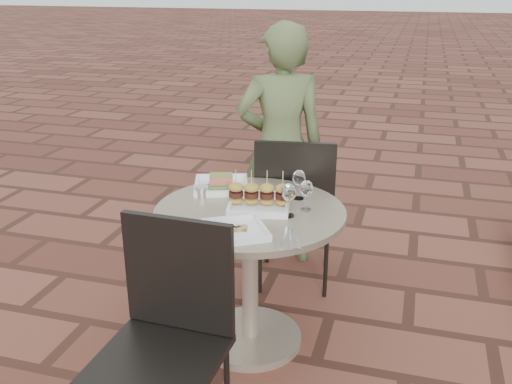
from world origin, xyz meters
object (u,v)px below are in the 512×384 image
(cafe_table, at_px, (250,256))
(chair_near, at_px, (168,323))
(chair_far, at_px, (295,201))
(plate_salmon, at_px, (221,184))
(plate_tuna, at_px, (235,230))
(diner, at_px, (280,148))
(plate_sliders, at_px, (259,198))

(cafe_table, distance_m, chair_near, 0.73)
(chair_far, height_order, chair_near, same)
(plate_salmon, relative_size, plate_tuna, 0.99)
(chair_far, bearing_deg, plate_tuna, 76.52)
(diner, xyz_separation_m, plate_tuna, (0.10, -1.21, -0.01))
(plate_salmon, bearing_deg, cafe_table, -46.01)
(chair_near, relative_size, plate_sliders, 2.81)
(chair_far, bearing_deg, plate_salmon, 40.96)
(cafe_table, xyz_separation_m, plate_sliders, (0.03, 0.04, 0.29))
(cafe_table, bearing_deg, plate_salmon, 133.99)
(cafe_table, distance_m, plate_salmon, 0.42)
(chair_near, xyz_separation_m, plate_salmon, (-0.12, 0.95, 0.20))
(chair_near, xyz_separation_m, diner, (0.02, 1.66, 0.21))
(chair_far, relative_size, diner, 0.61)
(chair_far, relative_size, plate_salmon, 2.73)
(cafe_table, xyz_separation_m, chair_far, (0.09, 0.60, 0.07))
(plate_sliders, relative_size, plate_tuna, 0.96)
(chair_near, distance_m, plate_salmon, 0.98)
(cafe_table, bearing_deg, chair_near, -97.94)
(cafe_table, relative_size, plate_sliders, 2.72)
(diner, xyz_separation_m, plate_sliders, (0.12, -0.90, 0.01))
(plate_sliders, height_order, plate_tuna, plate_sliders)
(cafe_table, height_order, plate_tuna, plate_tuna)
(plate_sliders, bearing_deg, chair_far, 84.26)
(plate_tuna, bearing_deg, plate_sliders, 86.67)
(plate_tuna, bearing_deg, diner, 94.66)
(diner, bearing_deg, chair_near, 65.23)
(cafe_table, xyz_separation_m, chair_near, (-0.10, -0.72, 0.07))
(chair_near, relative_size, plate_tuna, 2.69)
(plate_salmon, bearing_deg, chair_far, 49.57)
(plate_salmon, bearing_deg, plate_tuna, -64.57)
(cafe_table, bearing_deg, plate_tuna, -86.71)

